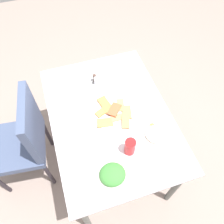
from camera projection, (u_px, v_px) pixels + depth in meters
name	position (u px, v px, depth m)	size (l,w,h in m)	color
ground_plane	(111.00, 157.00, 2.15)	(6.00, 6.00, 0.00)	gray
dining_table	(110.00, 122.00, 1.62)	(1.12, 0.80, 0.72)	white
dining_chair	(24.00, 139.00, 1.68)	(0.47, 0.47, 0.91)	#4A597C
pide_platter	(114.00, 112.00, 1.56)	(0.31, 0.31, 0.04)	white
salad_plate_greens	(155.00, 134.00, 1.45)	(0.20, 0.20, 0.05)	white
salad_plate_rice	(113.00, 175.00, 1.30)	(0.23, 0.23, 0.06)	white
soda_can	(130.00, 147.00, 1.36)	(0.07, 0.07, 0.12)	red
paper_napkin	(64.00, 103.00, 1.61)	(0.12, 0.12, 0.00)	white
fork	(66.00, 102.00, 1.61)	(0.19, 0.01, 0.01)	silver
spoon	(61.00, 104.00, 1.60)	(0.17, 0.02, 0.01)	silver
condiment_caddy	(95.00, 81.00, 1.70)	(0.11, 0.11, 0.08)	#B2B2B7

